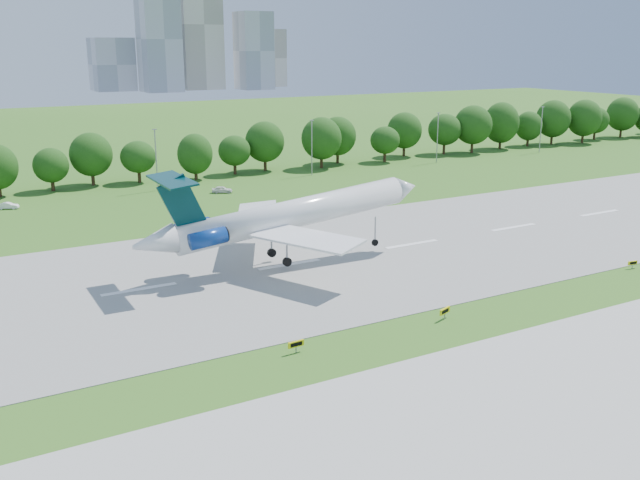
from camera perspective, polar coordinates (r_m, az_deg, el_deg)
The scene contains 11 objects.
ground at distance 86.57m, azimuth 17.33°, elevation -4.27°, with size 600.00×600.00×0.00m, color #2B5F19.
runway at distance 104.21m, azimuth 7.36°, elevation -0.35°, with size 400.00×45.00×0.08m, color gray.
tree_line at distance 160.45m, azimuth -7.14°, elevation 7.43°, with size 288.40×8.40×10.40m.
light_poles at distance 150.34m, azimuth -6.55°, elevation 6.97°, with size 175.90×0.25×12.19m.
skyline at distance 473.66m, azimuth -10.14°, elevation 15.45°, with size 127.00×52.00×80.00m.
airliner at distance 91.61m, azimuth -3.27°, elevation 1.93°, with size 40.68×29.56×12.69m.
taxi_sign_left at distance 67.66m, azimuth -1.93°, elevation -8.33°, with size 1.69×0.30×1.18m.
taxi_sign_centre at distance 76.62m, azimuth 9.96°, elevation -5.62°, with size 1.73×0.79×1.24m.
taxi_sign_right at distance 100.76m, azimuth 23.73°, elevation -1.69°, with size 1.43×0.38×1.00m.
service_vehicle_a at distance 137.36m, azimuth -23.67°, elevation 2.53°, with size 1.21×3.48×1.15m, color white.
service_vehicle_b at distance 140.80m, azimuth -7.84°, elevation 4.02°, with size 1.59×3.96×1.35m, color silver.
Camera 1 is at (-60.79, -54.86, 28.08)m, focal length 40.00 mm.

